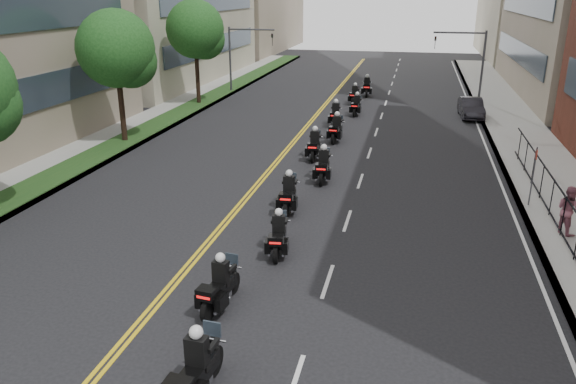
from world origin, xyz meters
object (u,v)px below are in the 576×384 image
at_px(motorcycle_7, 336,130).
at_px(motorcycle_8, 335,115).
at_px(motorcycle_5, 323,167).
at_px(motorcycle_4, 289,195).
at_px(parked_sedan, 471,108).
at_px(motorcycle_10, 355,96).
at_px(motorcycle_2, 219,287).
at_px(pedestrian_b, 568,210).
at_px(motorcycle_6, 314,146).
at_px(motorcycle_1, 195,373).
at_px(motorcycle_9, 356,106).
at_px(motorcycle_3, 278,236).
at_px(motorcycle_11, 367,88).

height_order(motorcycle_7, motorcycle_8, motorcycle_7).
bearing_deg(motorcycle_5, motorcycle_4, -103.39).
bearing_deg(parked_sedan, motorcycle_10, 156.48).
xyz_separation_m(motorcycle_2, pedestrian_b, (10.77, 7.50, 0.40)).
bearing_deg(motorcycle_7, motorcycle_6, -95.53).
height_order(motorcycle_7, parked_sedan, motorcycle_7).
height_order(motorcycle_4, motorcycle_7, motorcycle_7).
distance_m(motorcycle_1, motorcycle_4, 11.52).
bearing_deg(motorcycle_6, motorcycle_9, 81.81).
relative_size(motorcycle_2, motorcycle_4, 0.96).
bearing_deg(motorcycle_2, motorcycle_7, 95.90).
distance_m(motorcycle_2, motorcycle_3, 3.87).
height_order(motorcycle_1, motorcycle_6, motorcycle_1).
bearing_deg(pedestrian_b, motorcycle_11, -12.42).
height_order(motorcycle_4, pedestrian_b, pedestrian_b).
distance_m(motorcycle_5, parked_sedan, 18.10).
height_order(motorcycle_1, pedestrian_b, pedestrian_b).
height_order(motorcycle_11, pedestrian_b, pedestrian_b).
bearing_deg(motorcycle_5, motorcycle_9, 87.11).
bearing_deg(parked_sedan, motorcycle_11, 136.53).
distance_m(motorcycle_2, motorcycle_5, 11.91).
bearing_deg(motorcycle_2, parked_sedan, 79.91).
relative_size(motorcycle_6, pedestrian_b, 1.33).
bearing_deg(pedestrian_b, motorcycle_10, -8.44).
relative_size(motorcycle_5, motorcycle_8, 0.99).
xyz_separation_m(motorcycle_2, motorcycle_4, (0.28, 7.72, 0.03)).
bearing_deg(motorcycle_9, motorcycle_5, -85.89).
height_order(motorcycle_1, motorcycle_4, motorcycle_1).
distance_m(motorcycle_1, motorcycle_5, 15.66).
bearing_deg(motorcycle_11, pedestrian_b, -73.88).
bearing_deg(motorcycle_1, motorcycle_5, 93.48).
distance_m(motorcycle_11, pedestrian_b, 29.07).
relative_size(motorcycle_1, motorcycle_5, 1.04).
bearing_deg(motorcycle_10, motorcycle_7, -84.23).
distance_m(motorcycle_6, motorcycle_7, 3.97).
height_order(motorcycle_3, motorcycle_7, motorcycle_7).
xyz_separation_m(motorcycle_11, pedestrian_b, (9.80, -27.37, 0.32)).
distance_m(motorcycle_3, motorcycle_10, 27.52).
relative_size(motorcycle_4, motorcycle_10, 1.04).
relative_size(motorcycle_5, parked_sedan, 0.58).
bearing_deg(parked_sedan, motorcycle_3, -111.91).
relative_size(motorcycle_7, motorcycle_11, 0.96).
distance_m(motorcycle_4, motorcycle_10, 23.58).
distance_m(motorcycle_2, motorcycle_6, 15.42).
bearing_deg(motorcycle_7, motorcycle_5, -83.25).
xyz_separation_m(motorcycle_9, motorcycle_11, (0.03, 7.80, 0.07)).
bearing_deg(motorcycle_1, parked_sedan, 79.98).
height_order(motorcycle_1, parked_sedan, motorcycle_1).
relative_size(motorcycle_10, parked_sedan, 0.54).
height_order(motorcycle_5, parked_sedan, motorcycle_5).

